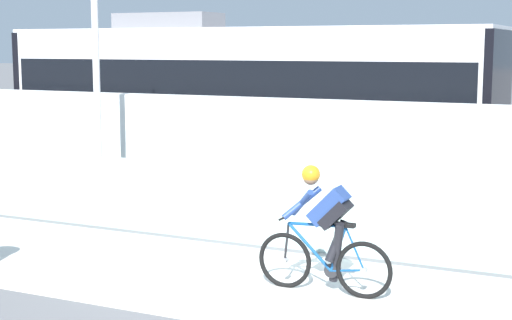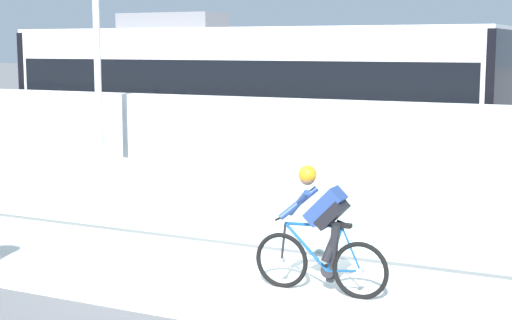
% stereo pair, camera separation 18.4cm
% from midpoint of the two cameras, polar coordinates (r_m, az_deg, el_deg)
% --- Properties ---
extents(ground_plane, '(200.00, 200.00, 0.00)m').
position_cam_midpoint_polar(ground_plane, '(10.73, -3.93, -8.39)').
color(ground_plane, slate).
extents(bike_path_deck, '(32.00, 3.20, 0.01)m').
position_cam_midpoint_polar(bike_path_deck, '(10.73, -3.93, -8.36)').
color(bike_path_deck, silver).
rests_on(bike_path_deck, ground).
extents(glass_parapet, '(32.00, 0.05, 1.21)m').
position_cam_midpoint_polar(glass_parapet, '(12.18, 0.32, -3.42)').
color(glass_parapet, silver).
rests_on(glass_parapet, ground).
extents(concrete_barrier_wall, '(32.00, 0.36, 2.16)m').
position_cam_midpoint_polar(concrete_barrier_wall, '(13.72, 3.52, -0.12)').
color(concrete_barrier_wall, white).
rests_on(concrete_barrier_wall, ground).
extents(tram_rail_near, '(32.00, 0.08, 0.01)m').
position_cam_midpoint_polar(tram_rail_near, '(16.20, 6.79, -2.73)').
color(tram_rail_near, '#595654').
rests_on(tram_rail_near, ground).
extents(tram_rail_far, '(32.00, 0.08, 0.01)m').
position_cam_midpoint_polar(tram_rail_far, '(17.54, 8.29, -1.91)').
color(tram_rail_far, '#595654').
rests_on(tram_rail_far, ground).
extents(tram, '(11.06, 2.54, 3.81)m').
position_cam_midpoint_polar(tram, '(17.70, -1.11, 4.43)').
color(tram, silver).
rests_on(tram, ground).
extents(cyclist_on_bike, '(1.77, 0.58, 1.61)m').
position_cam_midpoint_polar(cyclist_on_bike, '(9.85, 4.42, -5.20)').
color(cyclist_on_bike, black).
rests_on(cyclist_on_bike, ground).
extents(lamp_post_antenna, '(0.28, 0.28, 5.20)m').
position_cam_midpoint_polar(lamp_post_antenna, '(13.94, -11.88, 8.99)').
color(lamp_post_antenna, gray).
rests_on(lamp_post_antenna, ground).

